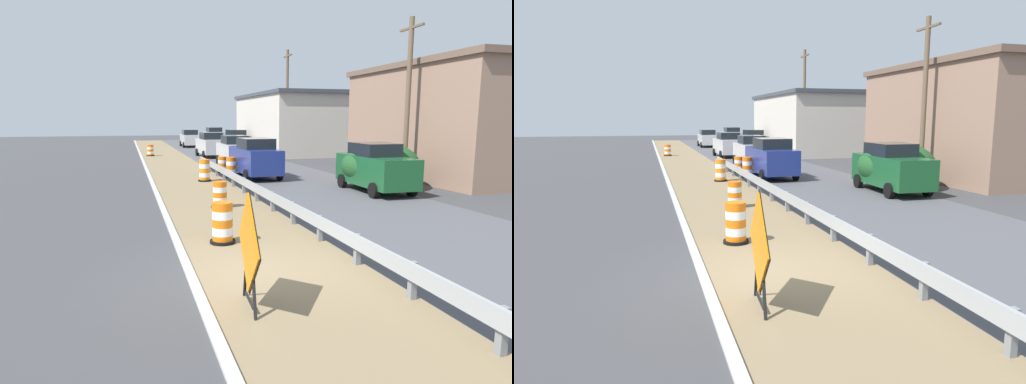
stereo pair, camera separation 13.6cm
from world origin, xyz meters
The scene contains 24 objects.
ground_plane centered at (0.00, 0.00, 0.00)m, with size 160.00×160.00×0.00m, color #3D3D3F.
median_dirt_strip centered at (0.67, 0.00, 0.00)m, with size 3.75×120.00×0.01m, color #7F6B4C.
far_lane_asphalt centered at (5.87, 0.00, 0.00)m, with size 6.65×120.00×0.00m, color #4C4C51.
curb_near_edge centered at (-1.30, 0.00, 0.00)m, with size 0.20×120.00×0.11m, color #ADADA8.
guardrail_median centered at (2.31, -1.04, 0.52)m, with size 0.18×44.28×0.71m.
warning_sign_diamond centered at (-0.54, -1.57, 1.08)m, with size 0.18×1.85×2.07m.
traffic_barrel_nearest centered at (-0.15, 2.52, 0.49)m, with size 0.67×0.67×1.09m.
traffic_barrel_close centered at (0.74, 7.15, 0.43)m, with size 0.64×0.64×0.97m.
traffic_barrel_mid centered at (1.37, 14.21, 0.52)m, with size 0.68×0.68×1.14m.
traffic_barrel_far centered at (3.05, 15.38, 0.51)m, with size 0.67×0.67×1.12m.
traffic_barrel_farther centered at (3.07, 17.73, 0.43)m, with size 0.71×0.71×0.95m.
traffic_barrel_farthest centered at (-0.49, 31.23, 0.44)m, with size 0.70×0.70×0.98m.
car_lead_near_lane centered at (4.68, 21.42, 1.04)m, with size 1.94×4.20×2.08m.
car_trailing_near_lane centered at (8.27, 47.43, 1.06)m, with size 2.20×4.31×2.12m.
car_lead_far_lane centered at (4.30, 14.97, 1.08)m, with size 2.09×4.68×2.17m.
car_mid_far_lane centered at (7.86, 33.96, 1.07)m, with size 2.08×4.52×2.14m.
car_trailing_far_lane centered at (4.56, 43.06, 0.98)m, with size 1.98×4.57×1.96m.
car_distant_a centered at (8.10, 8.82, 1.08)m, with size 2.09×4.54×2.15m.
car_distant_b centered at (4.40, 28.87, 1.03)m, with size 2.11×4.53×2.07m.
roadside_shop_near centered at (15.17, 12.36, 3.09)m, with size 7.59×11.68×6.15m.
roadside_shop_far centered at (13.36, 32.13, 2.79)m, with size 8.69×14.72×5.55m.
utility_pole_near centered at (10.73, 10.51, 4.14)m, with size 0.24×1.80×7.96m.
utility_pole_mid centered at (10.81, 27.76, 4.61)m, with size 0.24×1.80×8.89m.
bush_roadside centered at (8.82, 9.62, 1.08)m, with size 3.55×3.55×2.17m, color #1E4C23.
Camera 1 is at (-2.45, -8.61, 3.22)m, focal length 31.33 mm.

